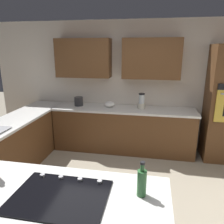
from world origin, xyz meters
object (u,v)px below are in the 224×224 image
cooktop (60,196)px  second_bottle (142,182)px  mixing_bowl (109,104)px  kettle (79,101)px  blender (141,102)px

cooktop → second_bottle: (-0.64, -0.14, 0.11)m
second_bottle → mixing_bowl: bearing=-73.4°
cooktop → kettle: size_ratio=4.19×
cooktop → blender: blender is taller
cooktop → blender: bearing=-99.7°
kettle → cooktop: bearing=106.1°
blender → cooktop: bearing=80.3°
cooktop → kettle: 2.95m
second_bottle → cooktop: bearing=12.2°
blender → second_bottle: 2.70m
blender → second_bottle: (-0.15, 2.70, -0.01)m
cooktop → kettle: (0.82, -2.83, 0.08)m
blender → kettle: (1.30, 0.00, -0.04)m
mixing_bowl → kettle: (0.65, 0.00, 0.03)m
cooktop → kettle: kettle is taller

